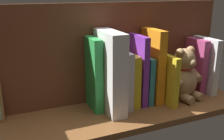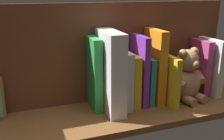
% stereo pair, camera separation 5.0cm
% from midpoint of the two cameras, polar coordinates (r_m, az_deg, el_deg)
% --- Properties ---
extents(ground_plane, '(1.01, 0.27, 0.02)m').
position_cam_midpoint_polar(ground_plane, '(0.91, -1.60, -9.69)').
color(ground_plane, brown).
extents(shelf_back_panel, '(1.01, 0.02, 0.36)m').
position_cam_midpoint_polar(shelf_back_panel, '(0.95, -4.24, 3.62)').
color(shelf_back_panel, brown).
rests_on(shelf_back_panel, ground_plane).
extents(book_0, '(0.03, 0.14, 0.22)m').
position_cam_midpoint_polar(book_0, '(1.11, 18.41, 1.06)').
color(book_0, silver).
rests_on(book_0, ground_plane).
extents(book_1, '(0.03, 0.11, 0.22)m').
position_cam_midpoint_polar(book_1, '(1.10, 16.58, 0.95)').
color(book_1, '#B23F72').
rests_on(book_1, ground_plane).
extents(teddy_bear, '(0.16, 0.14, 0.20)m').
position_cam_midpoint_polar(teddy_bear, '(1.02, 14.07, -1.25)').
color(teddy_bear, tan).
rests_on(teddy_bear, ground_plane).
extents(book_2, '(0.02, 0.17, 0.18)m').
position_cam_midpoint_polar(book_2, '(0.98, 9.65, -1.62)').
color(book_2, yellow).
rests_on(book_2, ground_plane).
extents(book_3, '(0.03, 0.13, 0.27)m').
position_cam_midpoint_polar(book_3, '(0.96, 7.41, 0.97)').
color(book_3, orange).
rests_on(book_3, ground_plane).
extents(book_4, '(0.02, 0.12, 0.17)m').
position_cam_midpoint_polar(book_4, '(0.97, 5.52, -1.93)').
color(book_4, teal).
rests_on(book_4, ground_plane).
extents(book_5, '(0.02, 0.13, 0.25)m').
position_cam_midpoint_polar(book_5, '(0.94, 4.15, 0.07)').
color(book_5, purple).
rests_on(book_5, ground_plane).
extents(book_6, '(0.03, 0.12, 0.19)m').
position_cam_midpoint_polar(book_6, '(0.94, 2.38, -2.01)').
color(book_6, yellow).
rests_on(book_6, ground_plane).
extents(book_7, '(0.03, 0.14, 0.20)m').
position_cam_midpoint_polar(book_7, '(0.92, 0.56, -1.93)').
color(book_7, silver).
rests_on(book_7, ground_plane).
extents(dictionary_thick_white, '(0.05, 0.17, 0.28)m').
position_cam_midpoint_polar(dictionary_thick_white, '(0.87, -1.91, -0.45)').
color(dictionary_thick_white, white).
rests_on(dictionary_thick_white, ground_plane).
extents(book_8, '(0.03, 0.11, 0.25)m').
position_cam_midpoint_polar(book_8, '(0.89, -5.61, -0.98)').
color(book_8, green).
rests_on(book_8, ground_plane).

